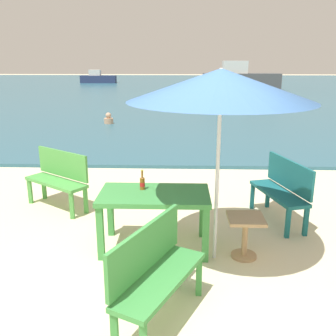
# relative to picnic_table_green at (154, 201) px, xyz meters

# --- Properties ---
(ground_plane) EXTENTS (120.00, 120.00, 0.00)m
(ground_plane) POSITION_rel_picnic_table_green_xyz_m (0.23, -1.31, -0.65)
(ground_plane) COLOR beige
(sea_water) EXTENTS (120.00, 50.00, 0.08)m
(sea_water) POSITION_rel_picnic_table_green_xyz_m (0.23, 28.69, -0.61)
(sea_water) COLOR #2D6075
(sea_water) RESTS_ON ground_plane
(picnic_table_green) EXTENTS (1.40, 0.80, 0.76)m
(picnic_table_green) POSITION_rel_picnic_table_green_xyz_m (0.00, 0.00, 0.00)
(picnic_table_green) COLOR #3D8C42
(picnic_table_green) RESTS_ON ground_plane
(beer_bottle_amber) EXTENTS (0.07, 0.07, 0.26)m
(beer_bottle_amber) POSITION_rel_picnic_table_green_xyz_m (-0.16, 0.13, 0.20)
(beer_bottle_amber) COLOR brown
(beer_bottle_amber) RESTS_ON picnic_table_green
(patio_umbrella) EXTENTS (2.10, 2.10, 2.30)m
(patio_umbrella) POSITION_rel_picnic_table_green_xyz_m (0.76, -0.25, 1.47)
(patio_umbrella) COLOR silver
(patio_umbrella) RESTS_ON ground_plane
(side_table_wood) EXTENTS (0.44, 0.44, 0.54)m
(side_table_wood) POSITION_rel_picnic_table_green_xyz_m (1.14, -0.22, -0.30)
(side_table_wood) COLOR tan
(side_table_wood) RESTS_ON ground_plane
(bench_teal_center) EXTENTS (0.67, 1.25, 0.95)m
(bench_teal_center) POSITION_rel_picnic_table_green_xyz_m (1.87, 0.92, -0.11)
(bench_teal_center) COLOR #196066
(bench_teal_center) RESTS_ON ground_plane
(bench_green_left) EXTENTS (0.85, 1.24, 0.95)m
(bench_green_left) POSITION_rel_picnic_table_green_xyz_m (0.10, -1.43, -0.11)
(bench_green_left) COLOR #3D8C42
(bench_green_left) RESTS_ON ground_plane
(bench_green_right) EXTENTS (1.19, 0.98, 0.95)m
(bench_green_right) POSITION_rel_picnic_table_green_xyz_m (-1.68, 1.36, -0.11)
(bench_green_right) COLOR #4C9E47
(bench_green_right) RESTS_ON ground_plane
(swimmer_person) EXTENTS (0.34, 0.34, 0.41)m
(swimmer_person) POSITION_rel_picnic_table_green_xyz_m (-2.36, 9.36, -0.41)
(swimmer_person) COLOR tan
(swimmer_person) RESTS_ON sea_water
(boat_barge) EXTENTS (3.53, 0.96, 1.29)m
(boat_barge) POSITION_rel_picnic_table_green_xyz_m (-8.04, 34.06, -0.11)
(boat_barge) COLOR navy
(boat_barge) RESTS_ON sea_water
(boat_tanker) EXTENTS (6.02, 1.64, 2.19)m
(boat_tanker) POSITION_rel_picnic_table_green_xyz_m (5.02, 26.33, 0.22)
(boat_tanker) COLOR #4C4C4C
(boat_tanker) RESTS_ON sea_water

